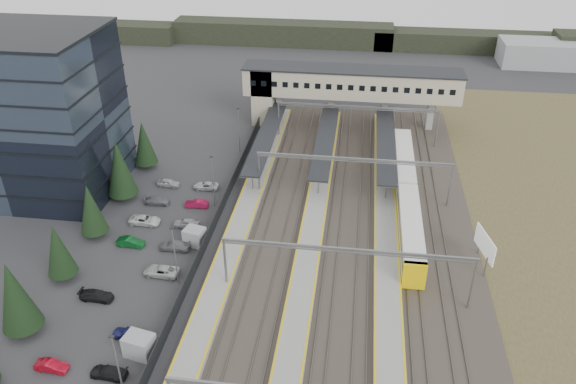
# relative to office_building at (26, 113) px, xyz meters

# --- Properties ---
(ground) EXTENTS (220.00, 220.00, 0.00)m
(ground) POSITION_rel_office_building_xyz_m (36.00, -12.00, -12.19)
(ground) COLOR #2B2B2D
(ground) RESTS_ON ground
(office_building) EXTENTS (24.30, 18.30, 24.30)m
(office_building) POSITION_rel_office_building_xyz_m (0.00, 0.00, 0.00)
(office_building) COLOR #3D4C5F
(office_building) RESTS_ON ground
(conifer_row) EXTENTS (4.42, 49.82, 9.50)m
(conifer_row) POSITION_rel_office_building_xyz_m (14.00, -15.86, -7.36)
(conifer_row) COLOR black
(conifer_row) RESTS_ON ground
(car_park) EXTENTS (10.60, 44.65, 1.29)m
(car_park) POSITION_rel_office_building_xyz_m (23.03, -17.99, -11.60)
(car_park) COLOR silver
(car_park) RESTS_ON ground
(lampposts) EXTENTS (0.50, 53.25, 8.07)m
(lampposts) POSITION_rel_office_building_xyz_m (28.00, -10.75, -7.86)
(lampposts) COLOR gray
(lampposts) RESTS_ON ground
(fence) EXTENTS (0.08, 90.00, 2.00)m
(fence) POSITION_rel_office_building_xyz_m (29.50, -7.00, -11.19)
(fence) COLOR #26282B
(fence) RESTS_ON ground
(relay_cabin_near) EXTENTS (3.31, 2.71, 2.44)m
(relay_cabin_near) POSITION_rel_office_building_xyz_m (27.54, -31.48, -10.97)
(relay_cabin_near) COLOR gray
(relay_cabin_near) RESTS_ON ground
(relay_cabin_far) EXTENTS (3.00, 2.68, 2.35)m
(relay_cabin_far) POSITION_rel_office_building_xyz_m (27.81, -11.90, -11.02)
(relay_cabin_far) COLOR gray
(relay_cabin_far) RESTS_ON ground
(rail_corridor) EXTENTS (34.00, 90.00, 0.92)m
(rail_corridor) POSITION_rel_office_building_xyz_m (45.34, -7.00, -11.90)
(rail_corridor) COLOR #39352D
(rail_corridor) RESTS_ON ground
(canopies) EXTENTS (23.10, 30.00, 3.28)m
(canopies) POSITION_rel_office_building_xyz_m (43.00, 15.00, -8.27)
(canopies) COLOR black
(canopies) RESTS_ON ground
(footbridge) EXTENTS (40.40, 6.40, 11.20)m
(footbridge) POSITION_rel_office_building_xyz_m (43.70, 30.00, -4.26)
(footbridge) COLOR #B4A88C
(footbridge) RESTS_ON ground
(gantries) EXTENTS (28.40, 62.28, 7.17)m
(gantries) POSITION_rel_office_building_xyz_m (48.00, -9.00, -6.20)
(gantries) COLOR gray
(gantries) RESTS_ON ground
(train) EXTENTS (2.77, 38.50, 3.49)m
(train) POSITION_rel_office_building_xyz_m (56.00, 1.36, -10.21)
(train) COLOR silver
(train) RESTS_ON ground
(billboard) EXTENTS (1.44, 5.53, 4.73)m
(billboard) POSITION_rel_office_building_xyz_m (64.75, -11.60, -9.04)
(billboard) COLOR gray
(billboard) RESTS_ON ground
(treeline_far) EXTENTS (170.00, 19.00, 7.00)m
(treeline_far) POSITION_rel_office_building_xyz_m (59.81, 80.28, -9.24)
(treeline_far) COLOR black
(treeline_far) RESTS_ON ground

